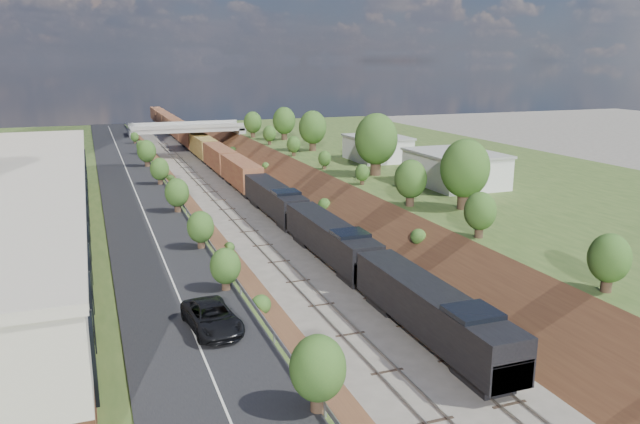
# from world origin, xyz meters

# --- Properties ---
(platform_right) EXTENTS (44.00, 180.00, 5.00)m
(platform_right) POSITION_xyz_m (33.00, 60.00, 2.50)
(platform_right) COLOR #375020
(platform_right) RESTS_ON ground
(embankment_left) EXTENTS (10.00, 180.00, 10.00)m
(embankment_left) POSITION_xyz_m (-11.00, 60.00, 0.00)
(embankment_left) COLOR brown
(embankment_left) RESTS_ON ground
(embankment_right) EXTENTS (10.00, 180.00, 10.00)m
(embankment_right) POSITION_xyz_m (11.00, 60.00, 0.00)
(embankment_right) COLOR brown
(embankment_right) RESTS_ON ground
(rail_left_track) EXTENTS (1.58, 180.00, 0.18)m
(rail_left_track) POSITION_xyz_m (-2.60, 60.00, 0.09)
(rail_left_track) COLOR gray
(rail_left_track) RESTS_ON ground
(rail_right_track) EXTENTS (1.58, 180.00, 0.18)m
(rail_right_track) POSITION_xyz_m (2.60, 60.00, 0.09)
(rail_right_track) COLOR gray
(rail_right_track) RESTS_ON ground
(road) EXTENTS (8.00, 180.00, 0.10)m
(road) POSITION_xyz_m (-15.50, 60.00, 5.05)
(road) COLOR black
(road) RESTS_ON platform_left
(guardrail) EXTENTS (0.10, 171.00, 0.70)m
(guardrail) POSITION_xyz_m (-11.40, 59.80, 5.55)
(guardrail) COLOR #99999E
(guardrail) RESTS_ON platform_left
(overpass) EXTENTS (24.50, 8.30, 7.40)m
(overpass) POSITION_xyz_m (0.00, 122.00, 4.92)
(overpass) COLOR gray
(overpass) RESTS_ON ground
(white_building_near) EXTENTS (9.00, 12.00, 4.00)m
(white_building_near) POSITION_xyz_m (23.50, 52.00, 7.00)
(white_building_near) COLOR silver
(white_building_near) RESTS_ON platform_right
(white_building_far) EXTENTS (8.00, 10.00, 3.60)m
(white_building_far) POSITION_xyz_m (23.00, 74.00, 6.80)
(white_building_far) COLOR silver
(white_building_far) RESTS_ON platform_right
(tree_right_large) EXTENTS (5.25, 5.25, 7.61)m
(tree_right_large) POSITION_xyz_m (17.00, 40.00, 9.38)
(tree_right_large) COLOR #473323
(tree_right_large) RESTS_ON platform_right
(tree_left_crest) EXTENTS (2.45, 2.45, 3.55)m
(tree_left_crest) POSITION_xyz_m (-11.80, 20.00, 7.04)
(tree_left_crest) COLOR #473323
(tree_left_crest) RESTS_ON platform_left
(freight_train) EXTENTS (3.29, 201.77, 4.85)m
(freight_train) POSITION_xyz_m (2.60, 116.04, 2.78)
(freight_train) COLOR black
(freight_train) RESTS_ON ground
(suv) EXTENTS (3.16, 5.91, 1.58)m
(suv) POSITION_xyz_m (-14.38, 18.26, 5.89)
(suv) COLOR black
(suv) RESTS_ON road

